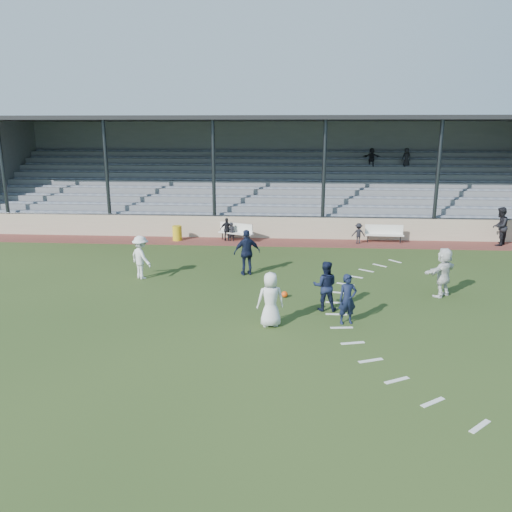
{
  "coord_description": "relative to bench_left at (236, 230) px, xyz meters",
  "views": [
    {
      "loc": [
        1.33,
        -15.64,
        6.0
      ],
      "look_at": [
        0.0,
        2.5,
        1.3
      ],
      "focal_mm": 35.0,
      "sensor_mm": 36.0,
      "label": 1
    }
  ],
  "objects": [
    {
      "name": "ground",
      "position": [
        1.7,
        -10.76,
        -0.58
      ],
      "size": [
        90.0,
        90.0,
        0.0
      ],
      "primitive_type": "plane",
      "color": "#2A3E19",
      "rests_on": "ground"
    },
    {
      "name": "cinder_track",
      "position": [
        1.7,
        -0.26,
        -0.57
      ],
      "size": [
        34.0,
        2.0,
        0.02
      ],
      "primitive_type": "cube",
      "color": "brown",
      "rests_on": "ground"
    },
    {
      "name": "retaining_wall",
      "position": [
        1.7,
        0.79,
        0.02
      ],
      "size": [
        34.0,
        0.18,
        1.2
      ],
      "primitive_type": "cube",
      "color": "#BBAA8F",
      "rests_on": "ground"
    },
    {
      "name": "bench_left",
      "position": [
        0.0,
        0.0,
        0.0
      ],
      "size": [
        1.99,
        1.23,
        0.95
      ],
      "rotation": [
        0.0,
        0.0,
        -0.41
      ],
      "color": "white",
      "rests_on": "cinder_track"
    },
    {
      "name": "bench_right",
      "position": [
        7.94,
        0.1,
        0.0
      ],
      "size": [
        2.01,
        0.53,
        0.95
      ],
      "rotation": [
        0.0,
        0.0,
        -0.04
      ],
      "color": "white",
      "rests_on": "cinder_track"
    },
    {
      "name": "trash_bin",
      "position": [
        -3.2,
        -0.2,
        -0.16
      ],
      "size": [
        0.5,
        0.5,
        0.8
      ],
      "primitive_type": "cylinder",
      "color": "gold",
      "rests_on": "cinder_track"
    },
    {
      "name": "football",
      "position": [
        2.81,
        -9.17,
        -0.47
      ],
      "size": [
        0.23,
        0.23,
        0.23
      ],
      "primitive_type": "sphere",
      "color": "#E8480D",
      "rests_on": "ground"
    },
    {
      "name": "player_white_lead",
      "position": [
        2.41,
        -11.88,
        0.28
      ],
      "size": [
        0.95,
        0.74,
        1.73
      ],
      "primitive_type": "imported",
      "rotation": [
        0.0,
        0.0,
        3.39
      ],
      "color": "white",
      "rests_on": "ground"
    },
    {
      "name": "player_navy_lead",
      "position": [
        4.8,
        -11.51,
        0.22
      ],
      "size": [
        0.67,
        0.53,
        1.61
      ],
      "primitive_type": "imported",
      "rotation": [
        0.0,
        0.0,
        0.27
      ],
      "color": "#121932",
      "rests_on": "ground"
    },
    {
      "name": "player_navy_mid",
      "position": [
        4.17,
        -10.36,
        0.27
      ],
      "size": [
        0.85,
        0.67,
        1.7
      ],
      "primitive_type": "imported",
      "rotation": [
        0.0,
        0.0,
        3.11
      ],
      "color": "#121932",
      "rests_on": "ground"
    },
    {
      "name": "player_white_wing",
      "position": [
        -3.06,
        -7.23,
        0.3
      ],
      "size": [
        1.3,
        1.24,
        1.77
      ],
      "primitive_type": "imported",
      "rotation": [
        0.0,
        0.0,
        2.45
      ],
      "color": "white",
      "rests_on": "ground"
    },
    {
      "name": "player_navy_wing",
      "position": [
        1.18,
        -6.38,
        0.37
      ],
      "size": [
        1.22,
        0.82,
        1.92
      ],
      "primitive_type": "imported",
      "rotation": [
        0.0,
        0.0,
        3.48
      ],
      "color": "#121932",
      "rests_on": "ground"
    },
    {
      "name": "player_white_back",
      "position": [
        8.54,
        -8.59,
        0.32
      ],
      "size": [
        1.61,
        1.53,
        1.82
      ],
      "primitive_type": "imported",
      "rotation": [
        0.0,
        0.0,
        3.88
      ],
      "color": "white",
      "rests_on": "ground"
    },
    {
      "name": "official",
      "position": [
        13.8,
        -0.11,
        0.44
      ],
      "size": [
        1.19,
        1.23,
        2.0
      ],
      "primitive_type": "imported",
      "rotation": [
        0.0,
        0.0,
        4.07
      ],
      "color": "black",
      "rests_on": "cinder_track"
    },
    {
      "name": "sub_left_near",
      "position": [
        -0.22,
        -0.13,
        -0.06
      ],
      "size": [
        0.41,
        0.32,
        1.0
      ],
      "primitive_type": "imported",
      "rotation": [
        0.0,
        0.0,
        2.91
      ],
      "color": "black",
      "rests_on": "cinder_track"
    },
    {
      "name": "sub_left_far",
      "position": [
        -0.48,
        -0.07,
        0.06
      ],
      "size": [
        0.76,
        0.39,
        1.25
      ],
      "primitive_type": "imported",
      "rotation": [
        0.0,
        0.0,
        3.27
      ],
      "color": "black",
      "rests_on": "cinder_track"
    },
    {
      "name": "sub_right",
      "position": [
        6.55,
        -0.22,
        -0.02
      ],
      "size": [
        0.72,
        0.44,
        1.09
      ],
      "primitive_type": "imported",
      "rotation": [
        0.0,
        0.0,
        3.2
      ],
      "color": "black",
      "rests_on": "cinder_track"
    },
    {
      "name": "grandstand",
      "position": [
        1.7,
        5.5,
        1.62
      ],
      "size": [
        34.6,
        9.0,
        6.61
      ],
      "color": "slate",
      "rests_on": "ground"
    },
    {
      "name": "penalty_arc",
      "position": [
        5.82,
        -10.76,
        -0.58
      ],
      "size": [
        3.89,
        14.63,
        0.01
      ],
      "color": "silver",
      "rests_on": "ground"
    }
  ]
}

